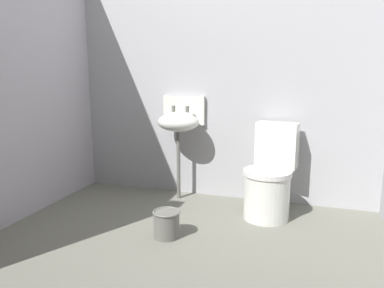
# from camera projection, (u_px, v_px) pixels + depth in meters

# --- Properties ---
(ground_plane) EXTENTS (3.29, 2.84, 0.08)m
(ground_plane) POSITION_uv_depth(u_px,v_px,m) (179.00, 256.00, 2.58)
(ground_plane) COLOR slate
(wall_back) EXTENTS (3.29, 0.10, 2.34)m
(wall_back) POSITION_uv_depth(u_px,v_px,m) (223.00, 77.00, 3.53)
(wall_back) COLOR #A6A6A9
(wall_back) RESTS_ON ground
(wall_left) EXTENTS (0.10, 2.64, 2.34)m
(wall_left) POSITION_uv_depth(u_px,v_px,m) (2.00, 78.00, 2.89)
(wall_left) COLOR #A9A5AD
(wall_left) RESTS_ON ground
(toilet_near_wall) EXTENTS (0.46, 0.64, 0.78)m
(toilet_near_wall) POSITION_uv_depth(u_px,v_px,m) (270.00, 179.00, 3.17)
(toilet_near_wall) COLOR silver
(toilet_near_wall) RESTS_ON ground
(sink) EXTENTS (0.42, 0.35, 0.99)m
(sink) POSITION_uv_depth(u_px,v_px,m) (179.00, 121.00, 3.53)
(sink) COLOR #64625B
(sink) RESTS_ON ground
(bucket) EXTENTS (0.21, 0.21, 0.21)m
(bucket) POSITION_uv_depth(u_px,v_px,m) (167.00, 223.00, 2.77)
(bucket) COLOR #64625B
(bucket) RESTS_ON ground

